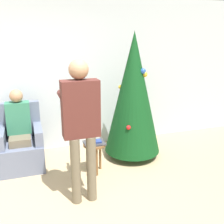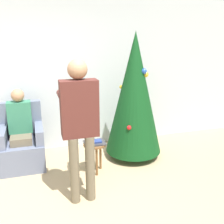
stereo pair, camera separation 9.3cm
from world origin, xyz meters
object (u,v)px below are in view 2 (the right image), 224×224
object	(u,v)px
armchair	(22,144)
person_seated	(20,125)
person_standing	(80,119)
side_stool	(95,149)
christmas_tree	(134,94)

from	to	relation	value
armchair	person_seated	size ratio (longest dim) A/B	0.80
person_seated	person_standing	distance (m)	1.45
person_seated	side_stool	bearing A→B (deg)	-27.99
christmas_tree	side_stool	xyz separation A→B (m)	(-0.77, -0.36, -0.73)
armchair	side_stool	xyz separation A→B (m)	(1.06, -0.59, 0.04)
person_standing	christmas_tree	bearing A→B (deg)	42.03
christmas_tree	person_seated	world-z (taller)	christmas_tree
person_standing	side_stool	bearing A→B (deg)	62.89
christmas_tree	person_standing	xyz separation A→B (m)	(-1.08, -0.98, -0.03)
christmas_tree	side_stool	size ratio (longest dim) A/B	4.48
christmas_tree	person_standing	bearing A→B (deg)	-137.97
person_seated	side_stool	world-z (taller)	person_seated
person_seated	person_standing	xyz separation A→B (m)	(0.74, -1.18, 0.40)
armchair	person_seated	xyz separation A→B (m)	(-0.00, -0.03, 0.34)
christmas_tree	armchair	bearing A→B (deg)	172.82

